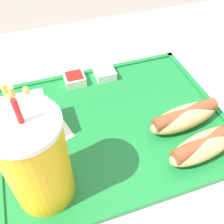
% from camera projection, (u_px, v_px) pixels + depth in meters
% --- Properties ---
extents(dining_table, '(1.30, 0.86, 0.73)m').
position_uv_depth(dining_table, '(125.00, 201.00, 0.79)').
color(dining_table, beige).
rests_on(dining_table, ground_plane).
extents(food_tray, '(0.44, 0.35, 0.01)m').
position_uv_depth(food_tray, '(112.00, 124.00, 0.51)').
color(food_tray, '#197233').
rests_on(food_tray, dining_table).
extents(paper_napkin, '(0.18, 0.16, 0.00)m').
position_uv_depth(paper_napkin, '(22.00, 131.00, 0.49)').
color(paper_napkin, white).
rests_on(paper_napkin, food_tray).
extents(soda_cup, '(0.09, 0.09, 0.20)m').
position_uv_depth(soda_cup, '(37.00, 162.00, 0.35)').
color(soda_cup, gold).
rests_on(soda_cup, food_tray).
extents(hot_dog_far, '(0.15, 0.07, 0.04)m').
position_uv_depth(hot_dog_far, '(205.00, 145.00, 0.44)').
color(hot_dog_far, '#DBB270').
rests_on(hot_dog_far, food_tray).
extents(hot_dog_near, '(0.15, 0.06, 0.04)m').
position_uv_depth(hot_dog_near, '(184.00, 117.00, 0.49)').
color(hot_dog_near, '#DBB270').
rests_on(hot_dog_near, food_tray).
extents(fries_carton, '(0.09, 0.07, 0.11)m').
position_uv_depth(fries_carton, '(24.00, 120.00, 0.46)').
color(fries_carton, silver).
rests_on(fries_carton, food_tray).
extents(sauce_cup_mayo, '(0.04, 0.04, 0.02)m').
position_uv_depth(sauce_cup_mayo, '(105.00, 73.00, 0.60)').
color(sauce_cup_mayo, silver).
rests_on(sauce_cup_mayo, food_tray).
extents(sauce_cup_ketchup, '(0.04, 0.04, 0.02)m').
position_uv_depth(sauce_cup_ketchup, '(75.00, 79.00, 0.58)').
color(sauce_cup_ketchup, silver).
rests_on(sauce_cup_ketchup, food_tray).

